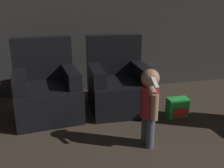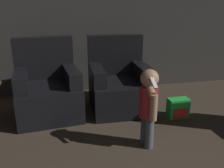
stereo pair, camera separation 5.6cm
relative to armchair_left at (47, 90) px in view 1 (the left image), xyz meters
The scene contains 5 objects.
wall_back 1.49m from the armchair_left, 47.06° to the left, with size 8.40×0.05×2.60m.
armchair_left is the anchor object (origin of this frame).
armchair_right 0.97m from the armchair_left, ahead, with size 0.82×0.89×0.99m.
person_toddler 1.47m from the armchair_left, 46.71° to the right, with size 0.18×0.32×0.82m.
toy_backpack 1.72m from the armchair_left, 17.66° to the right, with size 0.27×0.16×0.26m.
Camera 1 is at (-0.69, 0.48, 1.42)m, focal length 40.00 mm.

